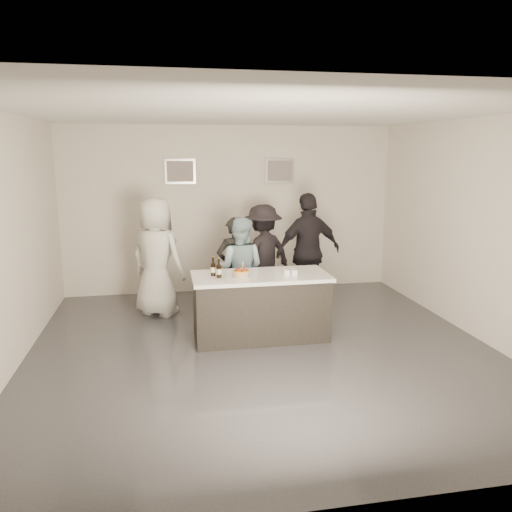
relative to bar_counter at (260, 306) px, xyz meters
name	(u,v)px	position (x,y,z in m)	size (l,w,h in m)	color
floor	(263,350)	(-0.05, -0.46, -0.45)	(6.00, 6.00, 0.00)	#3D3D42
ceiling	(264,112)	(-0.05, -0.46, 2.55)	(6.00, 6.00, 0.00)	white
wall_back	(231,210)	(-0.05, 2.54, 1.05)	(6.00, 0.04, 3.00)	silver
wall_front	(352,310)	(-0.05, -3.46, 1.05)	(6.00, 0.04, 3.00)	silver
wall_left	(5,245)	(-3.05, -0.46, 1.05)	(0.04, 6.00, 3.00)	silver
wall_right	(480,230)	(2.95, -0.46, 1.05)	(0.04, 6.00, 3.00)	silver
picture_left	(180,171)	(-0.95, 2.51, 1.75)	(0.54, 0.04, 0.44)	#B2B2B7
picture_right	(280,171)	(0.85, 2.51, 1.75)	(0.54, 0.04, 0.44)	#B2B2B7
bar_counter	(260,306)	(0.00, 0.00, 0.00)	(1.86, 0.86, 0.90)	white
cake	(241,274)	(-0.28, -0.08, 0.49)	(0.22, 0.22, 0.08)	orange
beer_bottle_a	(213,266)	(-0.64, 0.04, 0.58)	(0.07, 0.07, 0.26)	black
beer_bottle_b	(219,268)	(-0.57, -0.08, 0.58)	(0.07, 0.07, 0.26)	black
tumbler_cluster	(290,272)	(0.40, -0.08, 0.49)	(0.19, 0.19, 0.08)	yellow
candles	(245,281)	(-0.27, -0.33, 0.45)	(0.24, 0.08, 0.01)	pink
person_main_black	(234,267)	(-0.23, 0.98, 0.33)	(0.57, 0.38, 1.57)	black
person_main_blue	(240,268)	(-0.15, 0.90, 0.34)	(0.77, 0.60, 1.58)	#9EC0CF
person_guest_left	(157,257)	(-1.40, 1.29, 0.48)	(0.91, 0.59, 1.85)	silver
person_guest_right	(308,251)	(1.03, 1.19, 0.50)	(1.11, 0.46, 1.90)	black
person_guest_back	(263,255)	(0.35, 1.59, 0.39)	(1.09, 0.63, 1.69)	black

